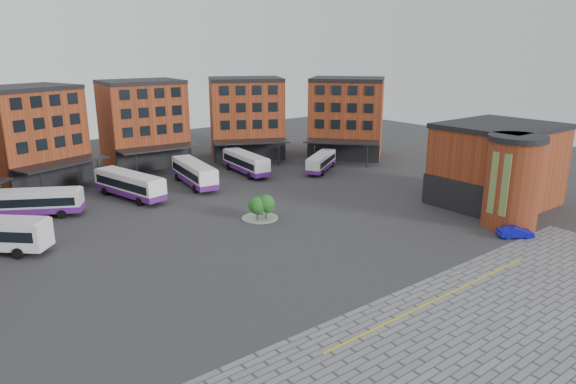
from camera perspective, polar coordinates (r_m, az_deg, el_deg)
ground at (r=52.28m, az=2.67°, el=-6.71°), size 160.00×160.00×0.00m
paving_zone at (r=41.74m, az=25.74°, el=-14.58°), size 50.00×22.00×0.02m
yellow_line at (r=45.13m, az=16.56°, el=-11.19°), size 26.00×0.15×0.02m
main_building at (r=80.44m, az=-18.14°, el=5.91°), size 94.14×42.48×14.60m
east_building at (r=70.52m, az=22.45°, el=2.57°), size 17.40×15.40×10.60m
tree_island at (r=61.31m, az=-2.89°, el=-1.55°), size 4.40×4.40×3.15m
bus_b at (r=69.73m, az=-26.68°, el=-1.03°), size 11.68×8.27×3.35m
bus_c at (r=73.15m, az=-17.20°, el=0.79°), size 5.62×12.86×3.53m
bus_d at (r=77.65m, az=-10.39°, el=2.09°), size 4.68×12.80×3.53m
bus_e at (r=83.98m, az=-4.73°, el=3.27°), size 4.06×12.11×3.35m
bus_f at (r=85.71m, az=3.71°, el=3.38°), size 9.92×7.56×2.89m
blue_car at (r=61.12m, az=23.98°, el=-4.10°), size 3.87×3.24×1.25m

